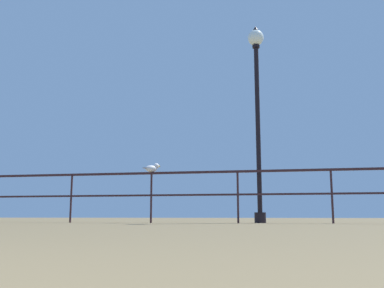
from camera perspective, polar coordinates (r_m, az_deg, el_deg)
pier_railing at (r=9.19m, az=5.98°, el=-5.23°), size 22.50×0.05×1.09m
lamppost_center at (r=9.81m, az=8.49°, el=6.54°), size 0.36×0.36×4.39m
seagull_on_rail at (r=9.60m, az=-5.21°, el=-3.14°), size 0.35×0.33×0.20m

